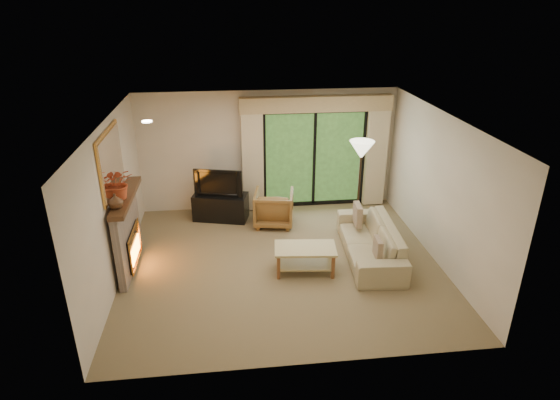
{
  "coord_description": "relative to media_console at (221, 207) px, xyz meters",
  "views": [
    {
      "loc": [
        -0.86,
        -7.11,
        4.38
      ],
      "look_at": [
        0.0,
        0.3,
        1.1
      ],
      "focal_mm": 30.0,
      "sensor_mm": 36.0,
      "label": 1
    }
  ],
  "objects": [
    {
      "name": "coffee_table",
      "position": [
        1.43,
        -2.25,
        -0.05
      ],
      "size": [
        1.09,
        0.67,
        0.47
      ],
      "primitive_type": null,
      "rotation": [
        0.0,
        0.0,
        -0.1
      ],
      "color": "tan",
      "rests_on": "floor"
    },
    {
      "name": "pillow_far",
      "position": [
        2.6,
        -1.26,
        0.27
      ],
      "size": [
        0.14,
        0.41,
        0.41
      ],
      "primitive_type": "cube",
      "rotation": [
        0.0,
        0.0,
        -0.07
      ],
      "color": "brown",
      "rests_on": "sofa"
    },
    {
      "name": "sofa",
      "position": [
        2.68,
        -1.89,
        0.04
      ],
      "size": [
        1.02,
        2.25,
        0.64
      ],
      "primitive_type": "imported",
      "rotation": [
        0.0,
        0.0,
        -1.64
      ],
      "color": "tan",
      "rests_on": "floor"
    },
    {
      "name": "floor",
      "position": [
        1.07,
        -1.95,
        -0.28
      ],
      "size": [
        5.5,
        5.5,
        0.0
      ],
      "primitive_type": "plane",
      "color": "olive",
      "rests_on": "ground"
    },
    {
      "name": "ceiling",
      "position": [
        1.07,
        -1.95,
        2.32
      ],
      "size": [
        5.5,
        5.5,
        0.0
      ],
      "primitive_type": "plane",
      "rotation": [
        3.14,
        0.0,
        0.0
      ],
      "color": "white",
      "rests_on": "ground"
    },
    {
      "name": "sliding_door",
      "position": [
        2.07,
        0.5,
        0.82
      ],
      "size": [
        2.26,
        0.1,
        2.16
      ],
      "primitive_type": null,
      "color": "black",
      "rests_on": "floor"
    },
    {
      "name": "wall_left",
      "position": [
        -1.68,
        -1.95,
        1.02
      ],
      "size": [
        0.0,
        5.0,
        5.0
      ],
      "primitive_type": "plane",
      "rotation": [
        1.57,
        0.0,
        1.57
      ],
      "color": "beige",
      "rests_on": "ground"
    },
    {
      "name": "tv",
      "position": [
        0.0,
        0.0,
        0.57
      ],
      "size": [
        1.01,
        0.38,
        0.58
      ],
      "primitive_type": "imported",
      "rotation": [
        0.0,
        0.0,
        -0.25
      ],
      "color": "black",
      "rests_on": "media_console"
    },
    {
      "name": "cornice",
      "position": [
        2.07,
        0.41,
        2.04
      ],
      "size": [
        3.2,
        0.24,
        0.32
      ],
      "primitive_type": "cube",
      "color": "tan",
      "rests_on": "wall_back"
    },
    {
      "name": "wall_front",
      "position": [
        1.07,
        -4.45,
        1.02
      ],
      "size": [
        5.0,
        0.0,
        5.0
      ],
      "primitive_type": "plane",
      "rotation": [
        -1.57,
        0.0,
        0.0
      ],
      "color": "beige",
      "rests_on": "ground"
    },
    {
      "name": "wall_back",
      "position": [
        1.07,
        0.55,
        1.02
      ],
      "size": [
        5.0,
        0.0,
        5.0
      ],
      "primitive_type": "plane",
      "rotation": [
        1.57,
        0.0,
        0.0
      ],
      "color": "beige",
      "rests_on": "ground"
    },
    {
      "name": "vase",
      "position": [
        -1.54,
        -2.28,
        1.21
      ],
      "size": [
        0.24,
        0.24,
        0.24
      ],
      "primitive_type": "imported",
      "rotation": [
        0.0,
        0.0,
        -0.06
      ],
      "color": "#472C19",
      "rests_on": "fireplace"
    },
    {
      "name": "branches",
      "position": [
        -1.54,
        -1.9,
        1.35
      ],
      "size": [
        0.51,
        0.45,
        0.52
      ],
      "primitive_type": "imported",
      "rotation": [
        0.0,
        0.0,
        0.09
      ],
      "color": "#B74523",
      "rests_on": "fireplace"
    },
    {
      "name": "fireplace",
      "position": [
        -1.56,
        -1.75,
        0.41
      ],
      "size": [
        0.24,
        1.7,
        1.37
      ],
      "primitive_type": null,
      "color": "gray",
      "rests_on": "floor"
    },
    {
      "name": "curtain_left",
      "position": [
        0.72,
        0.39,
        0.92
      ],
      "size": [
        0.45,
        0.18,
        2.35
      ],
      "primitive_type": "cube",
      "color": "beige",
      "rests_on": "floor"
    },
    {
      "name": "pillow_near",
      "position": [
        2.6,
        -2.52,
        0.25
      ],
      "size": [
        0.11,
        0.34,
        0.34
      ],
      "primitive_type": "cube",
      "rotation": [
        0.0,
        0.0,
        -0.07
      ],
      "color": "brown",
      "rests_on": "sofa"
    },
    {
      "name": "mirror",
      "position": [
        -1.65,
        -1.75,
        1.67
      ],
      "size": [
        0.07,
        1.45,
        1.02
      ],
      "primitive_type": null,
      "color": "gold",
      "rests_on": "wall_left"
    },
    {
      "name": "curtain_right",
      "position": [
        3.42,
        0.39,
        0.92
      ],
      "size": [
        0.45,
        0.18,
        2.35
      ],
      "primitive_type": "cube",
      "color": "beige",
      "rests_on": "floor"
    },
    {
      "name": "wall_right",
      "position": [
        3.82,
        -1.95,
        1.02
      ],
      "size": [
        0.0,
        5.0,
        5.0
      ],
      "primitive_type": "plane",
      "rotation": [
        1.57,
        0.0,
        -1.57
      ],
      "color": "beige",
      "rests_on": "ground"
    },
    {
      "name": "floor_lamp",
      "position": [
        2.78,
        -0.64,
        0.63
      ],
      "size": [
        0.59,
        0.59,
        1.81
      ],
      "primitive_type": null,
      "rotation": [
        0.0,
        0.0,
        -0.24
      ],
      "color": "#F5F0CA",
      "rests_on": "floor"
    },
    {
      "name": "armchair",
      "position": [
        1.09,
        -0.37,
        0.09
      ],
      "size": [
        0.9,
        0.92,
        0.73
      ],
      "primitive_type": "imported",
      "rotation": [
        0.0,
        0.0,
        2.97
      ],
      "color": "brown",
      "rests_on": "floor"
    },
    {
      "name": "media_console",
      "position": [
        0.0,
        0.0,
        0.0
      ],
      "size": [
        1.2,
        0.76,
        0.56
      ],
      "primitive_type": "cube",
      "rotation": [
        0.0,
        0.0,
        -0.25
      ],
      "color": "black",
      "rests_on": "floor"
    }
  ]
}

